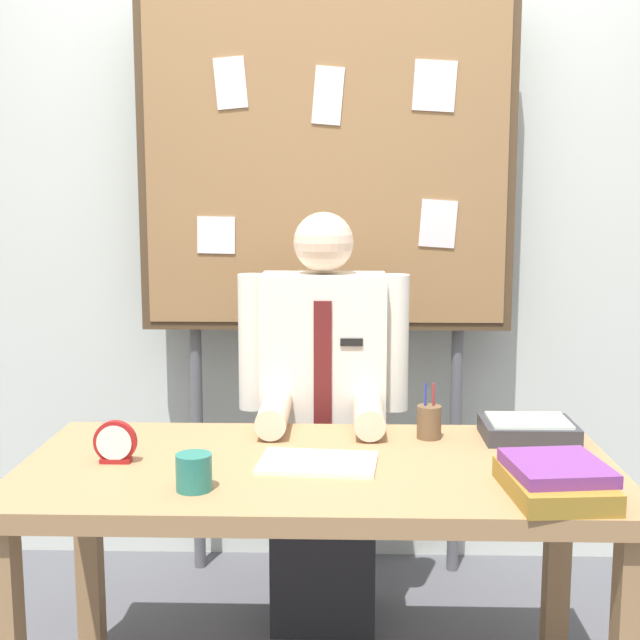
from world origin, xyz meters
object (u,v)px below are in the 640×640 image
at_px(coffee_mug, 194,472).
at_px(paper_tray, 528,429).
at_px(bulletin_board, 326,170).
at_px(desk, 318,497).
at_px(desk_clock, 115,444).
at_px(book_stack, 555,479).
at_px(person, 323,437).
at_px(pen_holder, 429,422).
at_px(open_notebook, 317,463).

xyz_separation_m(coffee_mug, paper_tray, (0.88, 0.45, -0.02)).
bearing_deg(coffee_mug, bulletin_board, 75.88).
bearing_deg(desk, paper_tray, 21.54).
bearing_deg(desk_clock, bulletin_board, 60.74).
relative_size(desk, book_stack, 4.92).
distance_m(person, pen_holder, 0.48).
bearing_deg(person, paper_tray, -29.29).
relative_size(book_stack, paper_tray, 1.21).
bearing_deg(desk_clock, paper_tray, 12.50).
bearing_deg(paper_tray, desk_clock, -167.50).
bearing_deg(desk_clock, coffee_mug, -39.44).
bearing_deg(coffee_mug, paper_tray, 26.90).
distance_m(bulletin_board, coffee_mug, 1.39).
height_order(book_stack, paper_tray, book_stack).
bearing_deg(pen_holder, book_stack, -61.65).
xyz_separation_m(pen_holder, paper_tray, (0.28, 0.00, -0.02)).
distance_m(person, bulletin_board, 0.95).
bearing_deg(pen_holder, coffee_mug, -143.39).
xyz_separation_m(bulletin_board, pen_holder, (0.31, -0.70, -0.73)).
relative_size(desk_clock, coffee_mug, 1.28).
distance_m(bulletin_board, pen_holder, 1.06).
bearing_deg(open_notebook, pen_holder, 38.89).
distance_m(desk_clock, coffee_mug, 0.31).
relative_size(person, coffee_mug, 15.73).
height_order(desk, book_stack, book_stack).
xyz_separation_m(open_notebook, desk_clock, (-0.53, 0.01, 0.04)).
relative_size(bulletin_board, open_notebook, 7.16).
bearing_deg(person, open_notebook, -90.10).
xyz_separation_m(person, pen_holder, (0.31, -0.34, 0.15)).
xyz_separation_m(person, open_notebook, (-0.00, -0.59, 0.11)).
relative_size(bulletin_board, paper_tray, 8.25).
distance_m(coffee_mug, paper_tray, 0.99).
height_order(bulletin_board, coffee_mug, bulletin_board).
relative_size(bulletin_board, book_stack, 6.82).
height_order(desk, desk_clock, desk_clock).
xyz_separation_m(person, bulletin_board, (0.00, 0.36, 0.88)).
bearing_deg(open_notebook, desk, 86.96).
height_order(open_notebook, pen_holder, pen_holder).
bearing_deg(desk_clock, desk, 1.53).
xyz_separation_m(desk, coffee_mug, (-0.29, -0.21, 0.14)).
relative_size(bulletin_board, coffee_mug, 24.53).
relative_size(person, bulletin_board, 0.64).
xyz_separation_m(bulletin_board, desk_clock, (-0.53, -0.94, -0.73)).
bearing_deg(open_notebook, bulletin_board, 89.93).
xyz_separation_m(bulletin_board, book_stack, (0.56, -1.15, -0.74)).
height_order(person, bulletin_board, bulletin_board).
bearing_deg(open_notebook, paper_tray, 23.15).
bearing_deg(coffee_mug, desk_clock, 140.56).
relative_size(coffee_mug, pen_holder, 0.55).
distance_m(bulletin_board, open_notebook, 1.22).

